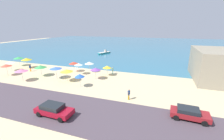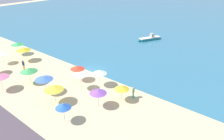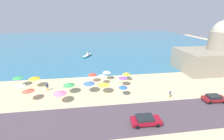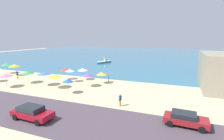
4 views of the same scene
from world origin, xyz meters
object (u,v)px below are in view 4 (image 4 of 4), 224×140
(beach_umbrella_2, at_px, (68,80))
(beach_umbrella_12, at_px, (6,75))
(beach_umbrella_1, at_px, (55,76))
(bather_2, at_px, (17,74))
(beach_umbrella_3, at_px, (6,64))
(beach_umbrella_9, at_px, (28,72))
(beach_umbrella_10, at_px, (102,74))
(beach_umbrella_6, at_px, (65,69))
(parked_car_0, at_px, (32,112))
(bather_1, at_px, (120,99))
(beach_umbrella_7, at_px, (70,70))
(beach_umbrella_11, at_px, (44,73))
(bather_0, at_px, (108,77))
(beach_umbrella_0, at_px, (14,65))
(beach_umbrella_5, at_px, (83,69))
(beach_umbrella_8, at_px, (88,75))
(parked_car_1, at_px, (185,119))
(skiff_nearshore, at_px, (104,62))

(beach_umbrella_2, bearing_deg, beach_umbrella_12, -175.14)
(beach_umbrella_1, bearing_deg, bather_2, 166.96)
(beach_umbrella_3, relative_size, beach_umbrella_9, 1.03)
(beach_umbrella_10, relative_size, bather_2, 1.34)
(beach_umbrella_6, distance_m, parked_car_0, 18.15)
(bather_1, distance_m, bather_2, 25.81)
(beach_umbrella_9, xyz_separation_m, beach_umbrella_12, (-1.15, -3.65, 0.10))
(beach_umbrella_7, relative_size, beach_umbrella_10, 1.16)
(beach_umbrella_11, xyz_separation_m, bather_0, (9.91, 6.50, -1.33))
(beach_umbrella_11, relative_size, bather_0, 1.56)
(beach_umbrella_0, distance_m, parked_car_0, 25.85)
(beach_umbrella_5, height_order, beach_umbrella_9, beach_umbrella_5)
(beach_umbrella_8, relative_size, bather_1, 1.48)
(beach_umbrella_11, bearing_deg, bather_2, 166.86)
(beach_umbrella_11, bearing_deg, parked_car_1, -16.18)
(bather_2, bearing_deg, beach_umbrella_7, 7.78)
(beach_umbrella_1, xyz_separation_m, parked_car_0, (5.42, -10.49, -1.32))
(beach_umbrella_8, distance_m, bather_2, 16.84)
(beach_umbrella_12, distance_m, bather_2, 6.78)
(beach_umbrella_8, height_order, bather_2, beach_umbrella_8)
(beach_umbrella_11, xyz_separation_m, beach_umbrella_12, (-5.28, -3.35, -0.04))
(beach_umbrella_12, bearing_deg, beach_umbrella_9, 72.56)
(beach_umbrella_8, bearing_deg, beach_umbrella_1, -148.85)
(beach_umbrella_2, xyz_separation_m, beach_umbrella_3, (-22.91, 7.58, 0.13))
(beach_umbrella_3, distance_m, beach_umbrella_9, 12.97)
(bather_1, bearing_deg, bather_2, 165.59)
(beach_umbrella_2, distance_m, beach_umbrella_7, 7.20)
(beach_umbrella_8, distance_m, bather_0, 4.99)
(beach_umbrella_7, bearing_deg, beach_umbrella_3, 175.55)
(bather_0, distance_m, parked_car_1, 19.00)
(beach_umbrella_1, distance_m, beach_umbrella_8, 5.53)
(beach_umbrella_5, xyz_separation_m, parked_car_1, (19.13, -12.97, -1.40))
(beach_umbrella_8, xyz_separation_m, bather_0, (2.19, 4.32, -1.22))
(beach_umbrella_9, bearing_deg, beach_umbrella_7, 26.06)
(beach_umbrella_3, xyz_separation_m, beach_umbrella_9, (11.99, -4.95, -0.13))
(beach_umbrella_3, height_order, beach_umbrella_12, beach_umbrella_3)
(beach_umbrella_7, height_order, parked_car_0, beach_umbrella_7)
(beach_umbrella_10, relative_size, parked_car_1, 0.53)
(beach_umbrella_0, xyz_separation_m, bather_0, (22.17, 2.23, -1.43))
(beach_umbrella_0, distance_m, beach_umbrella_1, 16.04)
(beach_umbrella_11, relative_size, parked_car_1, 0.59)
(beach_umbrella_6, xyz_separation_m, bather_2, (-9.85, -3.13, -1.17))
(beach_umbrella_3, xyz_separation_m, beach_umbrella_8, (23.85, -3.07, -0.11))
(beach_umbrella_1, relative_size, beach_umbrella_6, 1.02)
(beach_umbrella_2, distance_m, beach_umbrella_8, 4.61)
(bather_1, bearing_deg, beach_umbrella_9, 167.09)
(skiff_nearshore, bearing_deg, beach_umbrella_3, -121.94)
(beach_umbrella_11, distance_m, parked_car_1, 24.49)
(beach_umbrella_2, bearing_deg, skiff_nearshore, 103.94)
(bather_2, height_order, skiff_nearshore, bather_2)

